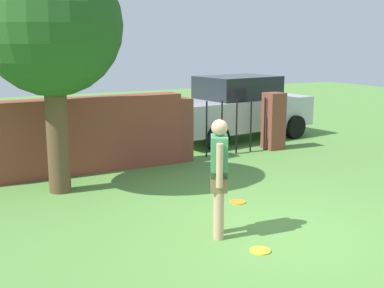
% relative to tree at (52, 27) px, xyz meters
% --- Properties ---
extents(ground_plane, '(40.00, 40.00, 0.00)m').
position_rel_tree_xyz_m(ground_plane, '(2.11, -3.33, -2.86)').
color(ground_plane, '#568C3D').
extents(brick_wall, '(4.54, 0.50, 1.53)m').
position_rel_tree_xyz_m(brick_wall, '(0.61, 1.12, -2.09)').
color(brick_wall, brown).
rests_on(brick_wall, ground).
extents(tree, '(2.39, 2.39, 4.09)m').
position_rel_tree_xyz_m(tree, '(0.00, 0.00, 0.00)').
color(tree, brown).
rests_on(tree, ground).
extents(person, '(0.37, 0.48, 1.62)m').
position_rel_tree_xyz_m(person, '(1.39, -3.12, -1.96)').
color(person, tan).
rests_on(person, ground).
extents(fence_gate, '(3.03, 0.44, 1.40)m').
position_rel_tree_xyz_m(fence_gate, '(4.27, 1.12, -2.16)').
color(fence_gate, brown).
rests_on(fence_gate, ground).
extents(car, '(4.38, 2.32, 1.72)m').
position_rel_tree_xyz_m(car, '(5.49, 2.62, -1.99)').
color(car, '#B7B7BC').
rests_on(car, ground).
extents(frisbee_yellow, '(0.27, 0.27, 0.02)m').
position_rel_tree_xyz_m(frisbee_yellow, '(1.59, -3.82, -2.85)').
color(frisbee_yellow, yellow).
rests_on(frisbee_yellow, ground).
extents(frisbee_orange, '(0.27, 0.27, 0.02)m').
position_rel_tree_xyz_m(frisbee_orange, '(2.43, -2.03, -2.85)').
color(frisbee_orange, orange).
rests_on(frisbee_orange, ground).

